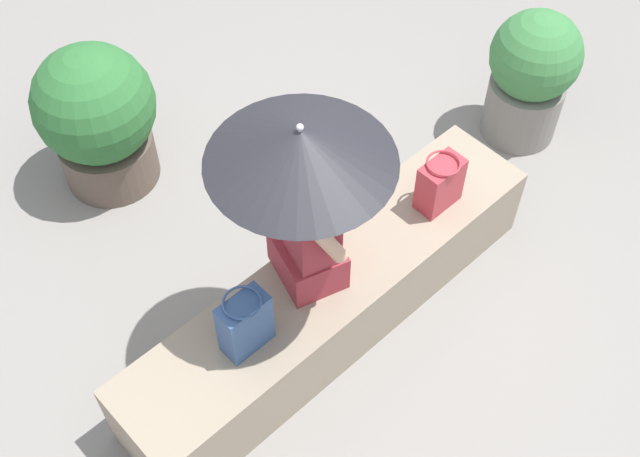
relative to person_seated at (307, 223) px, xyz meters
name	(u,v)px	position (x,y,z in m)	size (l,w,h in m)	color
ground_plane	(331,322)	(-0.08, 0.08, -0.85)	(14.00, 14.00, 0.00)	gray
stone_bench	(331,299)	(-0.08, 0.08, -0.62)	(2.41, 0.52, 0.46)	gray
person_seated	(307,223)	(0.00, 0.00, 0.00)	(0.37, 0.51, 0.90)	#992D38
parasol	(301,147)	(0.07, 0.05, 0.58)	(0.79, 0.79, 1.09)	#B7B7BC
handbag_black	(245,323)	(0.47, 0.10, -0.22)	(0.23, 0.18, 0.35)	#335184
tote_bag_canvas	(440,183)	(-0.79, 0.13, -0.24)	(0.23, 0.18, 0.31)	#B2333D
planter_near	(531,74)	(-1.94, -0.14, -0.39)	(0.54, 0.54, 0.88)	gray
planter_far	(97,116)	(0.16, -1.59, -0.37)	(0.69, 0.69, 0.93)	brown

